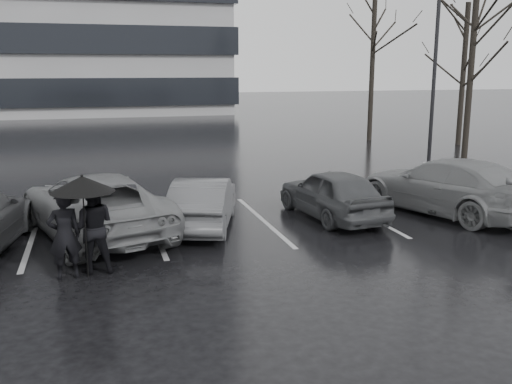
{
  "coord_description": "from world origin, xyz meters",
  "views": [
    {
      "loc": [
        -3.49,
        -11.13,
        3.85
      ],
      "look_at": [
        -0.02,
        1.0,
        1.1
      ],
      "focal_mm": 40.0,
      "sensor_mm": 36.0,
      "label": 1
    }
  ],
  "objects": [
    {
      "name": "pedestrian_left",
      "position": [
        -4.12,
        -0.45,
        0.83
      ],
      "size": [
        0.68,
        0.51,
        1.67
      ],
      "primitive_type": "imported",
      "rotation": [
        0.0,
        0.0,
        3.34
      ],
      "color": "black",
      "rests_on": "ground"
    },
    {
      "name": "car_west_a",
      "position": [
        -1.0,
        2.32,
        0.62
      ],
      "size": [
        2.42,
        4.01,
        1.25
      ],
      "primitive_type": "imported",
      "rotation": [
        0.0,
        0.0,
        2.83
      ],
      "color": "#2F2F32",
      "rests_on": "ground"
    },
    {
      "name": "lamp_post",
      "position": [
        9.2,
        8.39,
        3.81
      ],
      "size": [
        0.46,
        0.46,
        8.32
      ],
      "rotation": [
        0.0,
        0.0,
        0.08
      ],
      "color": "#949497",
      "rests_on": "ground"
    },
    {
      "name": "car_west_b",
      "position": [
        -3.56,
        2.36,
        0.73
      ],
      "size": [
        3.84,
        5.74,
        1.46
      ],
      "primitive_type": "imported",
      "rotation": [
        0.0,
        0.0,
        3.43
      ],
      "color": "#4F4F52",
      "rests_on": "ground"
    },
    {
      "name": "tree_north",
      "position": [
        11.0,
        17.0,
        4.25
      ],
      "size": [
        0.26,
        0.26,
        8.5
      ],
      "primitive_type": "cylinder",
      "color": "black",
      "rests_on": "ground"
    },
    {
      "name": "tree_ne",
      "position": [
        14.5,
        14.0,
        3.5
      ],
      "size": [
        0.26,
        0.26,
        7.0
      ],
      "primitive_type": "cylinder",
      "color": "black",
      "rests_on": "ground"
    },
    {
      "name": "ground",
      "position": [
        0.0,
        0.0,
        0.0
      ],
      "size": [
        160.0,
        160.0,
        0.0
      ],
      "primitive_type": "plane",
      "color": "black",
      "rests_on": "ground"
    },
    {
      "name": "pedestrian_right",
      "position": [
        -3.62,
        -0.23,
        0.89
      ],
      "size": [
        0.93,
        0.76,
        1.78
      ],
      "primitive_type": "imported",
      "rotation": [
        0.0,
        0.0,
        3.04
      ],
      "color": "black",
      "rests_on": "ground"
    },
    {
      "name": "stall_stripes",
      "position": [
        -0.8,
        2.5,
        0.0
      ],
      "size": [
        19.72,
        5.0,
        0.0
      ],
      "color": "#A0A0A2",
      "rests_on": "ground"
    },
    {
      "name": "car_east",
      "position": [
        5.57,
        1.9,
        0.75
      ],
      "size": [
        3.65,
        5.57,
        1.5
      ],
      "primitive_type": "imported",
      "rotation": [
        0.0,
        0.0,
        3.47
      ],
      "color": "#4F4F52",
      "rests_on": "ground"
    },
    {
      "name": "car_main",
      "position": [
        2.42,
        2.28,
        0.65
      ],
      "size": [
        1.96,
        3.98,
        1.31
      ],
      "primitive_type": "imported",
      "rotation": [
        0.0,
        0.0,
        3.25
      ],
      "color": "black",
      "rests_on": "ground"
    },
    {
      "name": "tree_east",
      "position": [
        12.0,
        10.0,
        4.0
      ],
      "size": [
        0.26,
        0.26,
        8.0
      ],
      "primitive_type": "cylinder",
      "color": "black",
      "rests_on": "ground"
    },
    {
      "name": "umbrella",
      "position": [
        -3.74,
        -0.52,
        1.79
      ],
      "size": [
        1.16,
        1.16,
        1.97
      ],
      "color": "black",
      "rests_on": "ground"
    }
  ]
}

